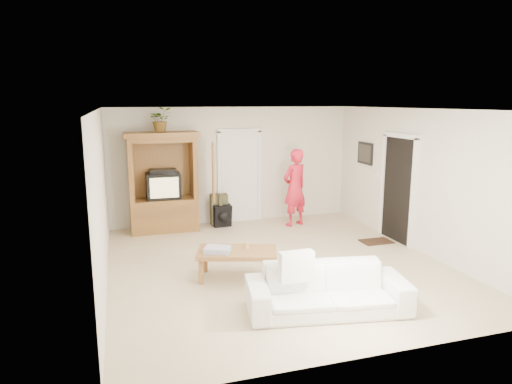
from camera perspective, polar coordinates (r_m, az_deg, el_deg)
floor at (r=7.87m, az=2.58°, el=-8.99°), size 6.00×6.00×0.00m
ceiling at (r=7.38m, az=2.76°, el=10.30°), size 6.00×6.00×0.00m
wall_back at (r=10.35m, az=-2.93°, el=3.37°), size 5.50×0.00×5.50m
wall_front at (r=4.88m, az=14.65°, el=-6.10°), size 5.50×0.00×5.50m
wall_left at (r=7.10m, az=-18.75°, el=-0.91°), size 0.00×6.00×6.00m
wall_right at (r=8.82m, az=19.75°, el=1.32°), size 0.00×6.00×6.00m
armoire at (r=9.82m, az=-11.38°, el=0.41°), size 1.82×1.14×2.10m
door_back at (r=10.40m, az=-2.08°, el=1.85°), size 0.85×0.05×2.04m
doorway_right at (r=9.33m, az=17.33°, el=0.24°), size 0.05×0.90×2.04m
framed_picture at (r=10.33m, az=13.50°, el=4.73°), size 0.03×0.60×0.48m
doormat at (r=9.34m, az=14.80°, el=-5.99°), size 0.60×0.40×0.02m
plant at (r=9.62m, az=-11.84°, el=8.84°), size 0.48×0.42×0.51m
man at (r=10.08m, az=4.87°, el=0.56°), size 0.73×0.61×1.71m
sofa at (r=6.18m, az=8.89°, el=-11.93°), size 2.20×1.15×0.61m
coffee_table at (r=7.15m, az=-2.38°, el=-7.74°), size 1.36×1.00×0.45m
towel at (r=7.05m, az=-4.84°, el=-7.20°), size 0.46×0.42×0.08m
candle at (r=7.21m, az=-1.22°, el=-6.66°), size 0.08×0.08×0.10m
backpack_black at (r=10.09m, az=-4.25°, el=-3.01°), size 0.40×0.25×0.48m
backpack_olive at (r=10.19m, az=-4.65°, el=-2.21°), size 0.38×0.29×0.70m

